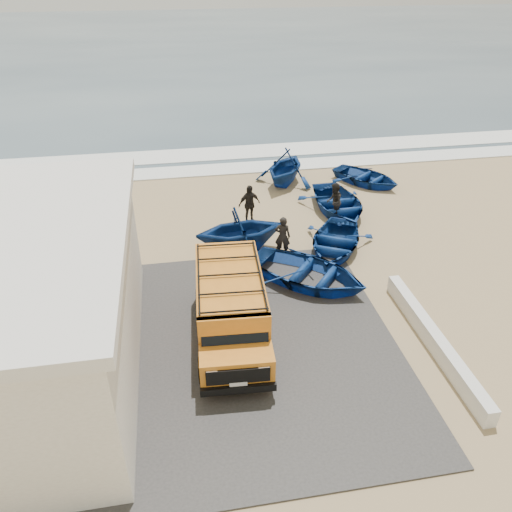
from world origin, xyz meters
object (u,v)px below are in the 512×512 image
boat_mid_left (240,229)px  van (231,306)px  parapet (434,340)px  boat_mid_right (338,203)px  boat_near_right (335,242)px  fisherman_back (249,204)px  boat_far_right (366,177)px  fisherman_middle (334,202)px  fisherman_front (283,236)px  boat_near_left (307,273)px  boat_far_left (285,167)px

boat_mid_left → van: bearing=161.2°
parapet → boat_mid_right: 9.08m
boat_near_right → fisherman_back: size_ratio=2.23×
boat_far_right → fisherman_middle: size_ratio=2.13×
fisherman_front → boat_near_left: bearing=121.9°
parapet → boat_mid_left: size_ratio=1.75×
boat_near_left → boat_far_right: boat_near_left is taller
van → boat_near_right: size_ratio=1.33×
parapet → fisherman_middle: bearing=92.8°
fisherman_front → fisherman_back: 3.02m
boat_far_right → boat_mid_right: bearing=-168.0°
parapet → boat_mid_left: 8.10m
boat_mid_left → fisherman_middle: boat_mid_left is taller
boat_mid_right → fisherman_front: 4.57m
van → boat_near_left: size_ratio=1.18×
van → boat_mid_left: van is taller
parapet → boat_near_left: boat_near_left is taller
boat_near_left → fisherman_back: 5.10m
boat_mid_left → boat_far_right: bearing=-60.5°
boat_far_left → fisherman_middle: size_ratio=2.05×
parapet → van: bearing=165.5°
boat_near_right → boat_far_right: bearing=87.7°
boat_near_right → fisherman_back: (-2.88, 2.92, 0.46)m
boat_far_right → fisherman_front: fisherman_front is taller
van → boat_far_left: 11.92m
parapet → boat_far_left: size_ratio=1.79×
parapet → boat_near_right: 5.98m
boat_far_left → fisherman_back: 4.57m
fisherman_front → fisherman_middle: fisherman_middle is taller
boat_far_right → boat_near_right: bearing=-158.2°
boat_near_left → boat_far_right: 9.56m
boat_far_right → fisherman_back: bearing=168.0°
van → boat_mid_left: size_ratio=1.47×
boat_mid_right → fisherman_middle: fisherman_middle is taller
boat_mid_left → boat_mid_right: size_ratio=0.83×
parapet → fisherman_back: size_ratio=3.53×
van → fisherman_front: (2.53, 4.38, -0.33)m
fisherman_middle → van: bearing=-17.3°
fisherman_back → boat_far_left: bearing=39.4°
parapet → boat_near_left: (-2.80, 3.85, 0.17)m
fisherman_middle → boat_far_left: bearing=-143.7°
boat_near_left → fisherman_back: bearing=54.6°
boat_far_left → fisherman_back: (-2.42, -3.87, -0.04)m
boat_mid_left → fisherman_middle: 4.77m
van → boat_near_left: 3.86m
boat_near_left → van: bearing=168.9°
parapet → fisherman_middle: 8.50m
boat_mid_left → boat_far_right: boat_mid_left is taller
parapet → boat_far_right: bearing=78.7°
boat_far_right → fisherman_front: size_ratio=2.15×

